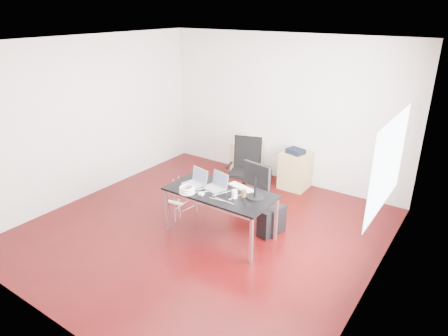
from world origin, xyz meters
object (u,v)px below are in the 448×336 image
Objects in this scene: filing_cabinet_right at (295,170)px; pc_tower at (272,221)px; filing_cabinet_left at (247,159)px; desk at (220,195)px; office_chair at (245,166)px.

pc_tower is (0.44, -1.74, -0.13)m from filing_cabinet_right.
desk is at bearing -68.09° from filing_cabinet_left.
filing_cabinet_right is at bearing 39.38° from office_chair.
desk is 1.48× the size of office_chair.
office_chair is 1.54× the size of filing_cabinet_left.
filing_cabinet_right is (0.18, 2.21, -0.33)m from desk.
office_chair is 1.04m from filing_cabinet_left.
office_chair is at bearing -60.55° from filing_cabinet_left.
desk is 3.56× the size of pc_tower.
desk is at bearing -128.36° from pc_tower.
filing_cabinet_right is (0.57, 0.88, -0.26)m from office_chair.
filing_cabinet_left is 2.31m from pc_tower.
desk is 2.29× the size of filing_cabinet_left.
office_chair is at bearing -122.79° from filing_cabinet_right.
filing_cabinet_left is 1.00× the size of filing_cabinet_right.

